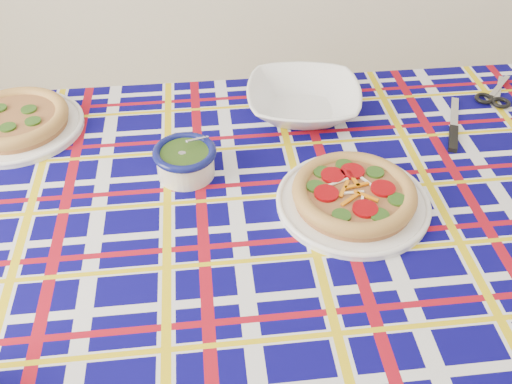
# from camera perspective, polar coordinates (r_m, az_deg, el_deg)

# --- Properties ---
(dining_table) EXTENTS (1.90, 1.31, 0.83)m
(dining_table) POSITION_cam_1_polar(r_m,az_deg,el_deg) (1.29, 1.40, -4.66)
(dining_table) COLOR brown
(dining_table) RESTS_ON floor
(tablecloth) EXTENTS (1.94, 1.35, 0.12)m
(tablecloth) POSITION_cam_1_polar(r_m,az_deg,el_deg) (1.27, 1.42, -3.79)
(tablecloth) COLOR #080457
(tablecloth) RESTS_ON dining_table
(main_focaccia_plate) EXTENTS (0.36, 0.36, 0.07)m
(main_focaccia_plate) POSITION_cam_1_polar(r_m,az_deg,el_deg) (1.24, 9.78, -0.15)
(main_focaccia_plate) COLOR #9D6237
(main_focaccia_plate) RESTS_ON tablecloth
(pesto_bowl) EXTENTS (0.17, 0.17, 0.09)m
(pesto_bowl) POSITION_cam_1_polar(r_m,az_deg,el_deg) (1.31, -7.10, 3.30)
(pesto_bowl) COLOR #1F390F
(pesto_bowl) RESTS_ON tablecloth
(serving_bowl) EXTENTS (0.30, 0.30, 0.07)m
(serving_bowl) POSITION_cam_1_polar(r_m,az_deg,el_deg) (1.52, 4.74, 9.09)
(serving_bowl) COLOR white
(serving_bowl) RESTS_ON tablecloth
(second_focaccia_plate) EXTENTS (0.37, 0.37, 0.06)m
(second_focaccia_plate) POSITION_cam_1_polar(r_m,az_deg,el_deg) (1.58, -22.97, 6.71)
(second_focaccia_plate) COLOR #9D6237
(second_focaccia_plate) RESTS_ON tablecloth
(table_knife) EXTENTS (0.10, 0.27, 0.01)m
(table_knife) POSITION_cam_1_polar(r_m,az_deg,el_deg) (1.61, 19.24, 7.42)
(table_knife) COLOR silver
(table_knife) RESTS_ON tablecloth
(kitchen_scissors) EXTENTS (0.19, 0.23, 0.02)m
(kitchen_scissors) POSITION_cam_1_polar(r_m,az_deg,el_deg) (1.77, 23.16, 9.65)
(kitchen_scissors) COLOR silver
(kitchen_scissors) RESTS_ON tablecloth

